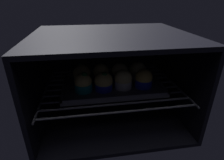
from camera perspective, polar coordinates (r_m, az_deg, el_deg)
oven_cavity at (r=78.64cm, az=-0.66°, el=1.69°), size 59.00×47.00×37.00cm
oven_rack at (r=76.30cm, az=-0.18°, el=-1.91°), size 54.80×42.00×0.80cm
baking_tray at (r=74.44cm, az=0.00°, el=-1.70°), size 39.44×23.76×2.20cm
muffin_row0_col0 at (r=68.60cm, az=-9.06°, el=-0.98°), size 6.73×6.73×7.91cm
muffin_row0_col1 at (r=68.72cm, az=-2.66°, el=-0.70°), size 7.01×7.01×7.67cm
muffin_row0_col2 at (r=70.30cm, az=3.55°, el=0.02°), size 6.83×6.83×7.51cm
muffin_row0_col3 at (r=72.04cm, az=10.00°, el=0.26°), size 6.75×6.75×7.42cm
muffin_row1_col0 at (r=76.02cm, az=-9.48°, el=1.64°), size 7.21×7.21×7.69cm
muffin_row1_col1 at (r=76.12cm, az=-3.47°, el=2.12°), size 6.73×6.73×7.58cm
muffin_row1_col2 at (r=76.92cm, az=2.40°, el=2.35°), size 6.79×6.79×7.52cm
muffin_row1_col3 at (r=78.42cm, az=8.11°, el=2.65°), size 6.97×6.97×7.70cm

